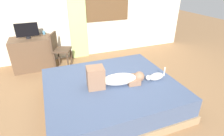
{
  "coord_description": "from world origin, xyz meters",
  "views": [
    {
      "loc": [
        -0.84,
        -2.29,
        1.97
      ],
      "look_at": [
        0.13,
        0.23,
        0.59
      ],
      "focal_mm": 28.51,
      "sensor_mm": 36.0,
      "label": 1
    }
  ],
  "objects_px": {
    "bed": "(111,94)",
    "cup": "(44,33)",
    "tv_monitor": "(27,31)",
    "person_lying": "(113,78)",
    "cat": "(155,77)",
    "chair_by_desk": "(59,48)",
    "desk": "(33,53)"
  },
  "relations": [
    {
      "from": "cat",
      "to": "cup",
      "type": "relative_size",
      "value": 4.43
    },
    {
      "from": "desk",
      "to": "tv_monitor",
      "type": "bearing_deg",
      "value": 180.0
    },
    {
      "from": "bed",
      "to": "person_lying",
      "type": "height_order",
      "value": "person_lying"
    },
    {
      "from": "cup",
      "to": "chair_by_desk",
      "type": "relative_size",
      "value": 0.09
    },
    {
      "from": "desk",
      "to": "cup",
      "type": "bearing_deg",
      "value": 34.71
    },
    {
      "from": "person_lying",
      "to": "cat",
      "type": "relative_size",
      "value": 2.63
    },
    {
      "from": "person_lying",
      "to": "cup",
      "type": "height_order",
      "value": "cup"
    },
    {
      "from": "desk",
      "to": "chair_by_desk",
      "type": "relative_size",
      "value": 1.05
    },
    {
      "from": "cat",
      "to": "desk",
      "type": "bearing_deg",
      "value": 131.55
    },
    {
      "from": "cat",
      "to": "tv_monitor",
      "type": "relative_size",
      "value": 0.74
    },
    {
      "from": "person_lying",
      "to": "tv_monitor",
      "type": "bearing_deg",
      "value": 121.41
    },
    {
      "from": "bed",
      "to": "tv_monitor",
      "type": "xyz_separation_m",
      "value": [
        -1.24,
        1.98,
        0.7
      ]
    },
    {
      "from": "desk",
      "to": "cup",
      "type": "height_order",
      "value": "cup"
    },
    {
      "from": "desk",
      "to": "chair_by_desk",
      "type": "xyz_separation_m",
      "value": [
        0.59,
        -0.21,
        0.14
      ]
    },
    {
      "from": "tv_monitor",
      "to": "person_lying",
      "type": "bearing_deg",
      "value": -58.59
    },
    {
      "from": "cat",
      "to": "tv_monitor",
      "type": "xyz_separation_m",
      "value": [
        -1.95,
        2.18,
        0.41
      ]
    },
    {
      "from": "bed",
      "to": "cup",
      "type": "distance_m",
      "value": 2.44
    },
    {
      "from": "bed",
      "to": "cup",
      "type": "xyz_separation_m",
      "value": [
        -0.89,
        2.2,
        0.56
      ]
    },
    {
      "from": "person_lying",
      "to": "cat",
      "type": "bearing_deg",
      "value": -10.1
    },
    {
      "from": "bed",
      "to": "tv_monitor",
      "type": "bearing_deg",
      "value": 122.03
    },
    {
      "from": "person_lying",
      "to": "desk",
      "type": "distance_m",
      "value": 2.4
    },
    {
      "from": "chair_by_desk",
      "to": "bed",
      "type": "bearing_deg",
      "value": -70.37
    },
    {
      "from": "bed",
      "to": "cat",
      "type": "xyz_separation_m",
      "value": [
        0.72,
        -0.2,
        0.29
      ]
    },
    {
      "from": "bed",
      "to": "tv_monitor",
      "type": "relative_size",
      "value": 4.46
    },
    {
      "from": "person_lying",
      "to": "cup",
      "type": "distance_m",
      "value": 2.46
    },
    {
      "from": "cup",
      "to": "desk",
      "type": "bearing_deg",
      "value": -145.29
    },
    {
      "from": "desk",
      "to": "cup",
      "type": "xyz_separation_m",
      "value": [
        0.32,
        0.22,
        0.41
      ]
    },
    {
      "from": "cat",
      "to": "person_lying",
      "type": "bearing_deg",
      "value": 169.9
    },
    {
      "from": "bed",
      "to": "cup",
      "type": "bearing_deg",
      "value": 112.13
    },
    {
      "from": "tv_monitor",
      "to": "chair_by_desk",
      "type": "bearing_deg",
      "value": -19.03
    },
    {
      "from": "bed",
      "to": "chair_by_desk",
      "type": "relative_size",
      "value": 2.5
    },
    {
      "from": "cup",
      "to": "chair_by_desk",
      "type": "xyz_separation_m",
      "value": [
        0.26,
        -0.43,
        -0.27
      ]
    }
  ]
}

